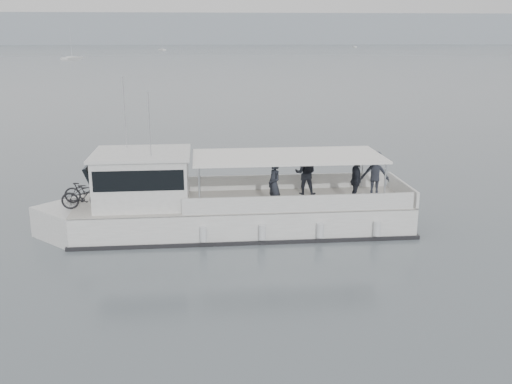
{
  "coord_description": "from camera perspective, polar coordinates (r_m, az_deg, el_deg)",
  "views": [
    {
      "loc": [
        3.76,
        -19.69,
        7.69
      ],
      "look_at": [
        5.52,
        2.44,
        1.6
      ],
      "focal_mm": 40.0,
      "sensor_mm": 36.0,
      "label": 1
    }
  ],
  "objects": [
    {
      "name": "ground",
      "position": [
        21.47,
        -14.4,
        -6.16
      ],
      "size": [
        1400.0,
        1400.0,
        0.0
      ],
      "primitive_type": "plane",
      "color": "slate",
      "rests_on": "ground"
    },
    {
      "name": "headland",
      "position": [
        579.74,
        -5.12,
        15.89
      ],
      "size": [
        1400.0,
        90.0,
        28.0
      ],
      "primitive_type": "cube",
      "color": "#939EA8",
      "rests_on": "ground"
    },
    {
      "name": "tour_boat",
      "position": [
        23.09,
        -4.52,
        -1.44
      ],
      "size": [
        15.24,
        4.08,
        6.37
      ],
      "rotation": [
        0.0,
        0.0,
        0.02
      ],
      "color": "white",
      "rests_on": "ground"
    },
    {
      "name": "moored_fleet",
      "position": [
        252.52,
        -16.25,
        13.08
      ],
      "size": [
        398.96,
        331.42,
        10.47
      ],
      "color": "white",
      "rests_on": "ground"
    }
  ]
}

